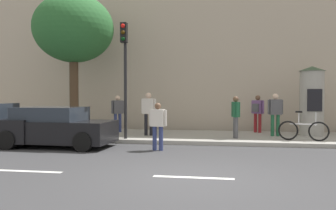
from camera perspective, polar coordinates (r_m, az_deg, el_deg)
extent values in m
plane|color=#38383A|center=(7.95, 4.11, -11.66)|extent=(80.00, 80.00, 0.00)
cube|color=#9E9B93|center=(14.82, 6.56, -5.18)|extent=(36.00, 4.00, 0.15)
cube|color=silver|center=(9.20, -21.96, -9.91)|extent=(1.80, 0.16, 0.01)
cube|color=silver|center=(7.95, 4.11, -11.63)|extent=(1.80, 0.16, 0.01)
cube|color=#B7A893|center=(20.08, 7.31, 12.54)|extent=(36.00, 5.00, 11.27)
cylinder|color=black|center=(13.59, -6.91, 2.24)|extent=(0.12, 0.12, 3.65)
cube|color=black|center=(13.63, -7.16, 11.55)|extent=(0.24, 0.24, 0.75)
sphere|color=red|center=(13.55, -7.32, 12.62)|extent=(0.16, 0.16, 0.16)
sphere|color=#3C2906|center=(13.50, -7.32, 11.62)|extent=(0.16, 0.16, 0.16)
sphere|color=#07330F|center=(13.46, -7.32, 10.62)|extent=(0.16, 0.16, 0.16)
cylinder|color=#9E9B93|center=(15.77, 22.26, 0.26)|extent=(0.97, 0.97, 2.67)
cone|color=#334C33|center=(15.80, 22.32, 5.48)|extent=(1.06, 1.06, 0.20)
cube|color=black|center=(15.29, 22.68, 0.72)|extent=(0.58, 0.02, 0.90)
cylinder|color=#4C3826|center=(16.17, -14.98, 1.16)|extent=(0.39, 0.39, 3.13)
ellipsoid|color=#28602D|center=(16.43, -15.06, 11.90)|extent=(3.53, 3.53, 3.00)
cylinder|color=navy|center=(11.61, -1.15, -5.45)|extent=(0.14, 0.14, 0.79)
cylinder|color=navy|center=(11.68, -2.18, -5.41)|extent=(0.14, 0.14, 0.79)
cube|color=silver|center=(11.58, -1.67, -2.10)|extent=(0.47, 0.30, 0.56)
cylinder|color=silver|center=(11.50, -0.42, -2.13)|extent=(0.09, 0.09, 0.53)
cylinder|color=silver|center=(11.68, -2.90, -2.07)|extent=(0.09, 0.09, 0.53)
sphere|color=brown|center=(11.57, -1.67, -0.18)|extent=(0.22, 0.22, 0.22)
cylinder|color=#1E5938|center=(15.00, 16.57, -3.18)|extent=(0.14, 0.14, 0.88)
cylinder|color=#1E5938|center=(15.07, 17.40, -3.16)|extent=(0.14, 0.14, 0.88)
cube|color=#4C4C51|center=(14.99, 17.01, -0.31)|extent=(0.50, 0.33, 0.62)
cylinder|color=#4C4C51|center=(14.90, 16.02, -0.31)|extent=(0.09, 0.09, 0.59)
cylinder|color=#4C4C51|center=(15.08, 17.99, -0.31)|extent=(0.09, 0.09, 0.59)
sphere|color=beige|center=(14.98, 17.02, 1.33)|extent=(0.24, 0.24, 0.24)
cylinder|color=maroon|center=(16.36, 13.98, -2.83)|extent=(0.14, 0.14, 0.84)
cylinder|color=maroon|center=(16.24, 14.66, -2.87)|extent=(0.14, 0.14, 0.84)
cube|color=#724C84|center=(16.26, 14.34, -0.31)|extent=(0.51, 0.46, 0.60)
cylinder|color=#724C84|center=(16.40, 13.52, -0.29)|extent=(0.09, 0.09, 0.57)
cylinder|color=#724C84|center=(16.12, 15.17, -0.33)|extent=(0.09, 0.09, 0.57)
sphere|color=brown|center=(16.25, 14.35, 1.15)|extent=(0.23, 0.23, 0.23)
cube|color=#4C4C51|center=(16.10, 14.01, -0.43)|extent=(0.32, 0.29, 0.36)
cylinder|color=navy|center=(16.02, -8.51, -2.90)|extent=(0.14, 0.14, 0.84)
cylinder|color=navy|center=(16.11, -7.80, -2.87)|extent=(0.14, 0.14, 0.84)
cube|color=#4C4C51|center=(16.02, -8.17, -0.33)|extent=(0.49, 0.47, 0.59)
cylinder|color=#4C4C51|center=(15.92, -9.03, -0.35)|extent=(0.09, 0.09, 0.57)
cylinder|color=#4C4C51|center=(16.13, -7.31, -0.31)|extent=(0.09, 0.09, 0.57)
sphere|color=beige|center=(16.02, -8.17, 1.14)|extent=(0.23, 0.23, 0.23)
cylinder|color=#4C4C51|center=(13.85, 11.01, -3.65)|extent=(0.14, 0.14, 0.83)
cylinder|color=#4C4C51|center=(14.05, 10.79, -3.57)|extent=(0.14, 0.14, 0.83)
cube|color=#1E5938|center=(13.90, 10.92, -0.71)|extent=(0.33, 0.45, 0.58)
cylinder|color=#1E5938|center=(13.66, 11.18, -0.76)|extent=(0.09, 0.09, 0.56)
cylinder|color=#1E5938|center=(14.14, 10.66, -0.67)|extent=(0.09, 0.09, 0.56)
sphere|color=brown|center=(13.89, 10.93, 0.95)|extent=(0.22, 0.22, 0.22)
cylinder|color=black|center=(14.68, -3.59, -3.18)|extent=(0.14, 0.14, 0.90)
cylinder|color=black|center=(14.60, -2.74, -3.20)|extent=(0.14, 0.14, 0.90)
cube|color=silver|center=(14.60, -3.17, -0.19)|extent=(0.50, 0.31, 0.64)
cylinder|color=silver|center=(14.70, -4.19, -0.17)|extent=(0.09, 0.09, 0.61)
cylinder|color=silver|center=(14.50, -2.14, -0.20)|extent=(0.09, 0.09, 0.61)
sphere|color=beige|center=(14.59, -3.17, 1.54)|extent=(0.24, 0.24, 0.24)
torus|color=black|center=(13.84, 18.90, -3.92)|extent=(0.72, 0.20, 0.72)
torus|color=black|center=(13.85, 23.25, -3.97)|extent=(0.72, 0.20, 0.72)
cylinder|color=silver|center=(13.82, 21.09, -2.92)|extent=(0.93, 0.23, 0.04)
cylinder|color=silver|center=(13.80, 20.44, -2.08)|extent=(0.04, 0.04, 0.45)
cylinder|color=silver|center=(13.81, 22.84, -2.11)|extent=(0.04, 0.04, 0.50)
cube|color=black|center=(13.79, 20.45, -1.05)|extent=(0.26, 0.15, 0.06)
cylinder|color=black|center=(12.97, -24.67, -5.20)|extent=(0.65, 0.24, 0.64)
cylinder|color=black|center=(14.42, -21.05, -4.48)|extent=(0.65, 0.24, 0.64)
cube|color=black|center=(13.04, -17.69, -4.07)|extent=(4.11, 1.95, 0.74)
cube|color=#262D38|center=(13.09, -18.48, -1.36)|extent=(2.33, 1.69, 0.48)
cylinder|color=black|center=(13.13, -24.89, -5.12)|extent=(0.65, 0.25, 0.64)
cylinder|color=black|center=(14.50, -20.92, -4.45)|extent=(0.65, 0.25, 0.64)
cylinder|color=black|center=(11.68, -13.64, -5.84)|extent=(0.65, 0.25, 0.64)
cylinder|color=black|center=(13.20, -10.50, -4.96)|extent=(0.65, 0.25, 0.64)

